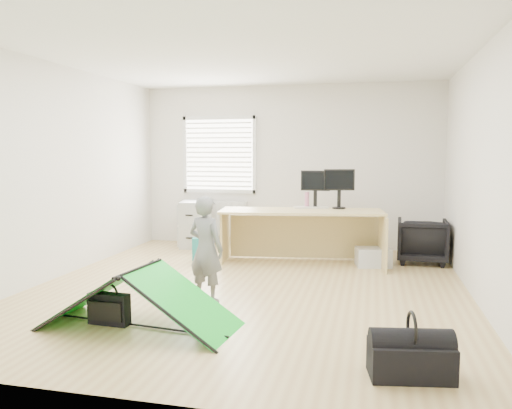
% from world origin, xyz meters
% --- Properties ---
extents(ground, '(5.50, 5.50, 0.00)m').
position_xyz_m(ground, '(0.00, 0.00, 0.00)').
color(ground, tan).
rests_on(ground, ground).
extents(back_wall, '(5.00, 0.02, 2.70)m').
position_xyz_m(back_wall, '(0.00, 2.75, 1.35)').
color(back_wall, silver).
rests_on(back_wall, ground).
extents(window, '(1.20, 0.06, 1.20)m').
position_xyz_m(window, '(-1.20, 2.71, 1.55)').
color(window, silver).
rests_on(window, back_wall).
extents(radiator, '(1.00, 0.12, 0.60)m').
position_xyz_m(radiator, '(-1.20, 2.67, 0.45)').
color(radiator, silver).
rests_on(radiator, back_wall).
extents(desk, '(2.36, 1.02, 0.78)m').
position_xyz_m(desk, '(0.42, 1.40, 0.39)').
color(desk, tan).
rests_on(desk, ground).
extents(filing_cabinet, '(0.62, 0.75, 0.77)m').
position_xyz_m(filing_cabinet, '(-1.50, 2.37, 0.39)').
color(filing_cabinet, '#AAAEB0').
rests_on(filing_cabinet, ground).
extents(monitor_left, '(0.43, 0.12, 0.40)m').
position_xyz_m(monitor_left, '(0.58, 1.72, 0.98)').
color(monitor_left, black).
rests_on(monitor_left, desk).
extents(monitor_right, '(0.45, 0.20, 0.42)m').
position_xyz_m(monitor_right, '(0.93, 1.72, 0.99)').
color(monitor_right, black).
rests_on(monitor_right, desk).
extents(keyboard, '(0.52, 0.28, 0.02)m').
position_xyz_m(keyboard, '(0.52, 1.68, 0.79)').
color(keyboard, beige).
rests_on(keyboard, desk).
extents(thermos, '(0.07, 0.07, 0.23)m').
position_xyz_m(thermos, '(0.46, 1.73, 0.89)').
color(thermos, '#B86785').
rests_on(thermos, desk).
extents(office_chair, '(0.72, 0.73, 0.64)m').
position_xyz_m(office_chair, '(2.11, 1.91, 0.32)').
color(office_chair, black).
rests_on(office_chair, ground).
extents(person, '(0.48, 0.38, 1.14)m').
position_xyz_m(person, '(-0.31, -0.60, 0.57)').
color(person, slate).
rests_on(person, ground).
extents(kite, '(1.83, 0.96, 0.55)m').
position_xyz_m(kite, '(-0.65, -1.49, 0.27)').
color(kite, '#12C528').
rests_on(kite, ground).
extents(storage_crate, '(0.52, 0.42, 0.26)m').
position_xyz_m(storage_crate, '(1.43, 1.51, 0.13)').
color(storage_crate, silver).
rests_on(storage_crate, ground).
extents(tote_bag, '(0.30, 0.17, 0.34)m').
position_xyz_m(tote_bag, '(-1.03, 1.31, 0.17)').
color(tote_bag, '#1D7E7C').
rests_on(tote_bag, ground).
extents(laptop_bag, '(0.40, 0.14, 0.29)m').
position_xyz_m(laptop_bag, '(-0.95, -1.49, 0.15)').
color(laptop_bag, black).
rests_on(laptop_bag, ground).
extents(white_box, '(0.10, 0.10, 0.10)m').
position_xyz_m(white_box, '(-1.38, -0.89, 0.05)').
color(white_box, silver).
rests_on(white_box, ground).
extents(duffel_bag, '(0.62, 0.39, 0.25)m').
position_xyz_m(duffel_bag, '(1.69, -2.00, 0.13)').
color(duffel_bag, black).
rests_on(duffel_bag, ground).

